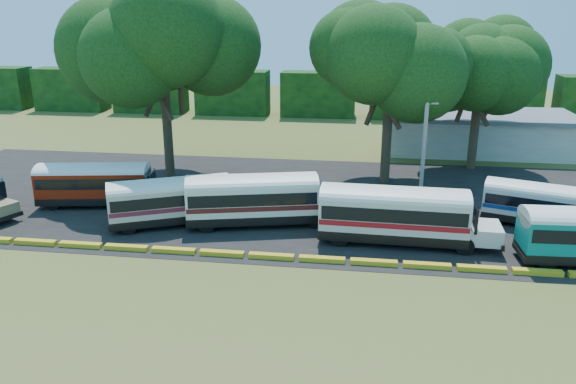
# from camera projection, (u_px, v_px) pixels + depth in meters

# --- Properties ---
(ground) EXTENTS (160.00, 160.00, 0.00)m
(ground) POSITION_uv_depth(u_px,v_px,m) (243.00, 264.00, 32.45)
(ground) COLOR #45541C
(ground) RESTS_ON ground
(asphalt_strip) EXTENTS (64.00, 24.00, 0.02)m
(asphalt_strip) POSITION_uv_depth(u_px,v_px,m) (289.00, 199.00, 43.60)
(asphalt_strip) COLOR black
(asphalt_strip) RESTS_ON ground
(curb) EXTENTS (53.70, 0.45, 0.30)m
(curb) POSITION_uv_depth(u_px,v_px,m) (247.00, 255.00, 33.34)
(curb) COLOR gold
(curb) RESTS_ON ground
(terminal_building) EXTENTS (19.00, 9.00, 4.00)m
(terminal_building) POSITION_uv_depth(u_px,v_px,m) (477.00, 132.00, 57.64)
(terminal_building) COLOR beige
(terminal_building) RESTS_ON ground
(treeline_backdrop) EXTENTS (130.00, 4.00, 6.00)m
(treeline_backdrop) POSITION_uv_depth(u_px,v_px,m) (318.00, 94.00, 76.69)
(treeline_backdrop) COLOR black
(treeline_backdrop) RESTS_ON ground
(bus_red) EXTENTS (10.17, 4.07, 3.26)m
(bus_red) POSITION_uv_depth(u_px,v_px,m) (97.00, 182.00, 41.65)
(bus_red) COLOR black
(bus_red) RESTS_ON ground
(bus_cream_west) EXTENTS (10.05, 6.39, 3.27)m
(bus_cream_west) POSITION_uv_depth(u_px,v_px,m) (173.00, 198.00, 37.98)
(bus_cream_west) COLOR black
(bus_cream_west) RESTS_ON ground
(bus_cream_east) EXTENTS (11.12, 5.21, 3.55)m
(bus_cream_east) POSITION_uv_depth(u_px,v_px,m) (256.00, 197.00, 37.86)
(bus_cream_east) COLOR black
(bus_cream_east) RESTS_ON ground
(bus_white_red) EXTENTS (11.19, 3.09, 3.65)m
(bus_white_red) POSITION_uv_depth(u_px,v_px,m) (397.00, 212.00, 34.82)
(bus_white_red) COLOR black
(bus_white_red) RESTS_ON ground
(bus_white_blue) EXTENTS (9.38, 5.07, 3.01)m
(bus_white_blue) POSITION_uv_depth(u_px,v_px,m) (546.00, 203.00, 37.49)
(bus_white_blue) COLOR black
(bus_white_blue) RESTS_ON ground
(tree_west) EXTENTS (11.67, 11.67, 16.07)m
(tree_west) POSITION_uv_depth(u_px,v_px,m) (161.00, 39.00, 45.82)
(tree_west) COLOR #34261A
(tree_west) RESTS_ON ground
(tree_center) EXTENTS (10.12, 10.12, 14.58)m
(tree_center) POSITION_uv_depth(u_px,v_px,m) (391.00, 52.00, 44.71)
(tree_center) COLOR #34261A
(tree_center) RESTS_ON ground
(tree_east) EXTENTS (9.15, 9.15, 12.97)m
(tree_east) POSITION_uv_depth(u_px,v_px,m) (481.00, 63.00, 49.13)
(tree_east) COLOR #34261A
(tree_east) RESTS_ON ground
(utility_pole) EXTENTS (1.60, 0.30, 8.07)m
(utility_pole) POSITION_uv_depth(u_px,v_px,m) (424.00, 151.00, 41.08)
(utility_pole) COLOR gray
(utility_pole) RESTS_ON ground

